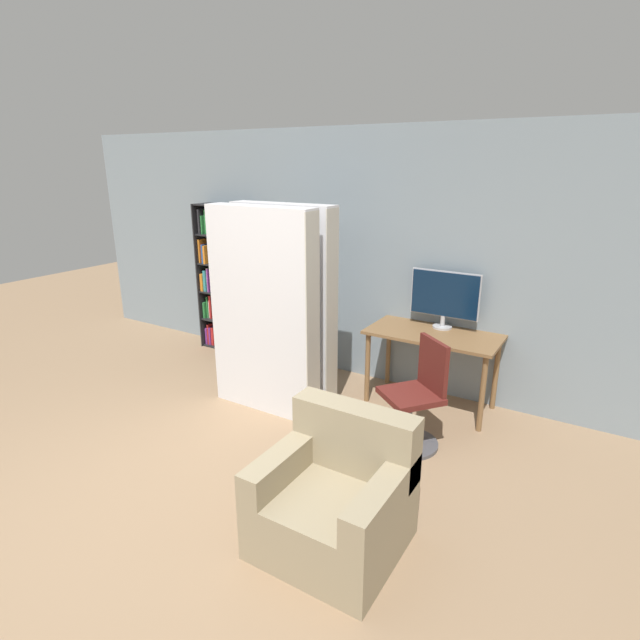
{
  "coord_description": "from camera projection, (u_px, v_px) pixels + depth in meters",
  "views": [
    {
      "loc": [
        2.56,
        -1.87,
        2.34
      ],
      "look_at": [
        0.43,
        1.59,
        1.05
      ],
      "focal_mm": 28.0,
      "sensor_mm": 36.0,
      "label": 1
    }
  ],
  "objects": [
    {
      "name": "mattress_far",
      "position": [
        285.0,
        304.0,
        4.97
      ],
      "size": [
        1.12,
        0.22,
        1.97
      ],
      "color": "silver",
      "rests_on": "ground"
    },
    {
      "name": "armchair",
      "position": [
        336.0,
        498.0,
        3.15
      ],
      "size": [
        0.85,
        0.8,
        0.85
      ],
      "color": "gray",
      "rests_on": "ground"
    },
    {
      "name": "ground_plane",
      "position": [
        149.0,
        511.0,
        3.51
      ],
      "size": [
        16.0,
        16.0,
        0.0
      ],
      "primitive_type": "plane",
      "color": "#937556"
    },
    {
      "name": "office_chair",
      "position": [
        416.0,
        403.0,
        4.23
      ],
      "size": [
        0.62,
        0.62,
        0.94
      ],
      "color": "#4C4C51",
      "rests_on": "ground"
    },
    {
      "name": "bookshelf",
      "position": [
        224.0,
        281.0,
        6.36
      ],
      "size": [
        0.78,
        0.3,
        1.85
      ],
      "color": "black",
      "rests_on": "ground"
    },
    {
      "name": "desk",
      "position": [
        433.0,
        343.0,
        4.85
      ],
      "size": [
        1.26,
        0.63,
        0.76
      ],
      "color": "brown",
      "rests_on": "ground"
    },
    {
      "name": "mattress_near",
      "position": [
        264.0,
        313.0,
        4.69
      ],
      "size": [
        1.12,
        0.23,
        1.97
      ],
      "color": "silver",
      "rests_on": "ground"
    },
    {
      "name": "monitor",
      "position": [
        445.0,
        296.0,
        4.87
      ],
      "size": [
        0.68,
        0.19,
        0.57
      ],
      "color": "#B7B7BC",
      "rests_on": "desk"
    },
    {
      "name": "wall_back",
      "position": [
        350.0,
        256.0,
        5.47
      ],
      "size": [
        8.0,
        0.06,
        2.7
      ],
      "color": "gray",
      "rests_on": "ground"
    }
  ]
}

